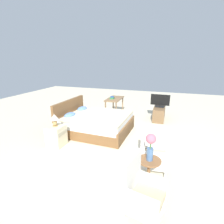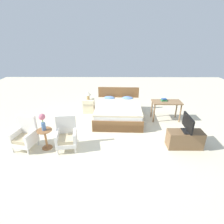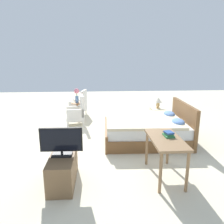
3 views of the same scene
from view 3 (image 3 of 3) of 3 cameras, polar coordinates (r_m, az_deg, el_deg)
ground_plane at (r=5.80m, az=-0.74°, el=-6.67°), size 16.00×16.00×0.00m
bed at (r=5.60m, az=9.09°, el=-4.38°), size 1.74×2.07×0.96m
armchair_by_window_left at (r=7.98m, az=-8.47°, el=1.80°), size 0.64×0.64×0.92m
armchair_by_window_right at (r=6.88m, az=-9.18°, el=-0.21°), size 0.61×0.61×0.92m
side_table at (r=7.44m, az=-9.04°, el=0.80°), size 0.40×0.40×0.58m
flower_vase at (r=7.34m, az=-9.20°, el=4.67°), size 0.17×0.17×0.48m
nightstand at (r=6.84m, az=11.75°, el=-1.26°), size 0.44×0.41×0.55m
table_lamp at (r=6.73m, az=11.96°, el=2.77°), size 0.22×0.22×0.33m
tv_stand at (r=3.85m, az=-12.69°, el=-14.32°), size 0.96×0.40×0.49m
tv_flatscreen at (r=3.64m, az=-13.11°, el=-7.53°), size 0.21×0.68×0.48m
vanity_desk at (r=3.88m, az=13.84°, el=-8.13°), size 1.04×0.52×0.72m
book_stack at (r=3.93m, az=14.58°, el=-5.65°), size 0.22×0.17×0.09m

